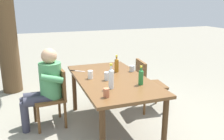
% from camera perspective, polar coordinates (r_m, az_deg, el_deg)
% --- Properties ---
extents(ground_plane, '(24.00, 24.00, 0.00)m').
position_cam_1_polar(ground_plane, '(3.68, 0.00, -13.44)').
color(ground_plane, gray).
extents(dining_table, '(1.74, 0.95, 0.77)m').
position_cam_1_polar(dining_table, '(3.40, 0.00, -3.38)').
color(dining_table, brown).
rests_on(dining_table, ground_plane).
extents(chair_far_right, '(0.48, 0.48, 0.87)m').
position_cam_1_polar(chair_far_right, '(3.68, -13.64, -5.53)').
color(chair_far_right, brown).
rests_on(chair_far_right, ground_plane).
extents(chair_near_right, '(0.48, 0.48, 0.87)m').
position_cam_1_polar(chair_near_right, '(4.11, 8.32, -2.94)').
color(chair_near_right, brown).
rests_on(chair_near_right, ground_plane).
extents(person_in_white_shirt, '(0.47, 0.61, 1.18)m').
position_cam_1_polar(person_in_white_shirt, '(3.61, -15.52, -3.28)').
color(person_in_white_shirt, '#4C935B').
rests_on(person_in_white_shirt, ground_plane).
extents(bottle_amber, '(0.06, 0.06, 0.26)m').
position_cam_1_polar(bottle_amber, '(3.64, 1.09, 1.27)').
color(bottle_amber, '#996019').
rests_on(bottle_amber, dining_table).
extents(bottle_clear, '(0.06, 0.06, 0.32)m').
position_cam_1_polar(bottle_clear, '(2.94, -0.21, -1.88)').
color(bottle_clear, white).
rests_on(bottle_clear, dining_table).
extents(bottle_green, '(0.06, 0.06, 0.25)m').
position_cam_1_polar(bottle_green, '(3.11, 6.88, -1.56)').
color(bottle_green, '#287A38').
rests_on(bottle_green, dining_table).
extents(cup_glass, '(0.07, 0.07, 0.11)m').
position_cam_1_polar(cup_glass, '(3.28, -1.24, -1.44)').
color(cup_glass, silver).
rests_on(cup_glass, dining_table).
extents(cup_terracotta, '(0.07, 0.07, 0.10)m').
position_cam_1_polar(cup_terracotta, '(2.70, -1.35, -5.42)').
color(cup_terracotta, '#BC6B47').
rests_on(cup_terracotta, dining_table).
extents(cup_steel, '(0.08, 0.08, 0.09)m').
position_cam_1_polar(cup_steel, '(3.70, 4.76, 0.35)').
color(cup_steel, '#B2B7BC').
rests_on(cup_steel, dining_table).
extents(cup_white, '(0.07, 0.07, 0.12)m').
position_cam_1_polar(cup_white, '(3.36, -5.16, -1.09)').
color(cup_white, white).
rests_on(cup_white, dining_table).
extents(table_knife, '(0.15, 0.21, 0.01)m').
position_cam_1_polar(table_knife, '(3.76, -8.47, -0.20)').
color(table_knife, silver).
rests_on(table_knife, dining_table).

